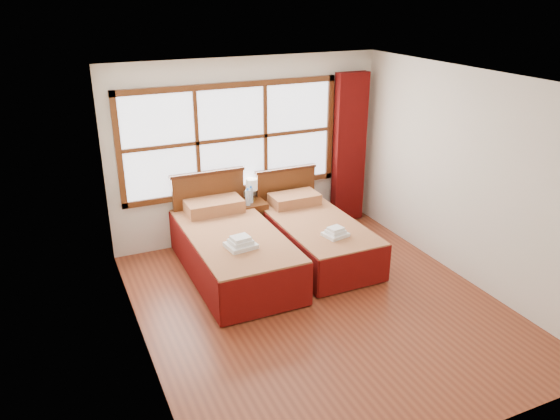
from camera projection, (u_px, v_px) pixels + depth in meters
name	position (u px, v px, depth m)	size (l,w,h in m)	color
floor	(320.00, 306.00, 6.36)	(4.50, 4.50, 0.00)	brown
ceiling	(327.00, 80.00, 5.38)	(4.50, 4.50, 0.00)	white
wall_back	(248.00, 150.00, 7.77)	(4.00, 4.00, 0.00)	silver
wall_left	(135.00, 235.00, 5.11)	(4.50, 4.50, 0.00)	silver
wall_right	(468.00, 178.00, 6.63)	(4.50, 4.50, 0.00)	silver
window	(232.00, 139.00, 7.57)	(3.16, 0.06, 1.56)	white
curtain	(349.00, 149.00, 8.31)	(0.50, 0.16, 2.30)	#580A08
bed_left	(232.00, 249.00, 7.00)	(1.13, 2.19, 1.10)	#3E1B0C
bed_right	(315.00, 235.00, 7.47)	(1.03, 2.05, 0.99)	#3E1B0C
nightstand	(249.00, 222.00, 7.89)	(0.46, 0.45, 0.61)	#562B12
towels_left	(241.00, 243.00, 6.45)	(0.37, 0.33, 0.14)	white
towels_right	(335.00, 233.00, 6.89)	(0.33, 0.30, 0.12)	white
lamp	(252.00, 185.00, 7.77)	(0.16, 0.16, 0.32)	gold
bottle_near	(248.00, 197.00, 7.62)	(0.07, 0.07, 0.25)	silver
bottle_far	(251.00, 195.00, 7.72)	(0.07, 0.07, 0.25)	silver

